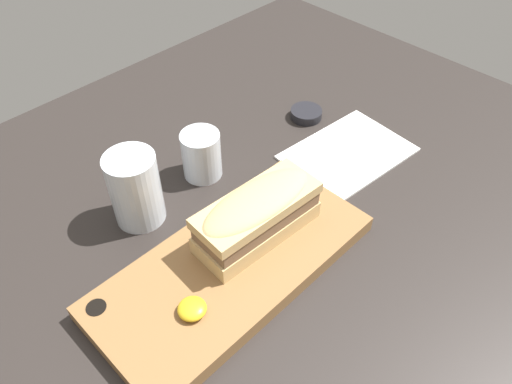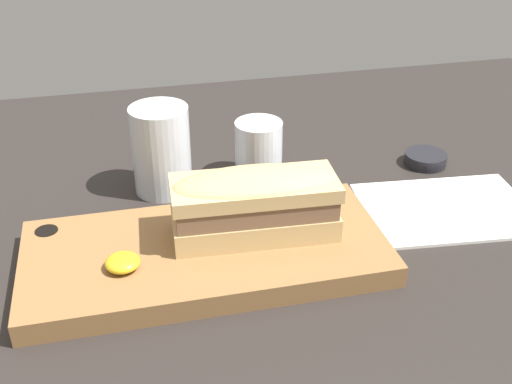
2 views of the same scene
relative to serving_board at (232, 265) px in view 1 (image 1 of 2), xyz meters
The scene contains 8 objects.
dining_table 5.43cm from the serving_board, 90.66° to the left, with size 145.52×101.03×2.00cm.
serving_board is the anchor object (origin of this frame).
sandwich 7.90cm from the serving_board, ahead, with size 18.51×8.24×7.68cm.
mustard_dollop 9.59cm from the serving_board, 164.80° to the right, with size 3.65×3.65×1.46cm.
water_glass 18.07cm from the serving_board, 99.18° to the left, with size 7.55×7.55×11.68cm.
wine_glass 20.92cm from the serving_board, 60.44° to the left, with size 6.41×6.41×8.06cm.
napkin 31.55cm from the serving_board, ahead, with size 22.34×16.85×0.40cm.
condiment_dish 37.86cm from the serving_board, 25.18° to the left, with size 5.93×5.93×1.68cm.
Camera 1 is at (-27.12, -36.46, 58.63)cm, focal length 35.00 mm.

